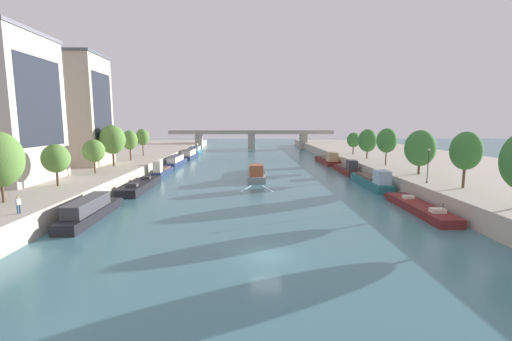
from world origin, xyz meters
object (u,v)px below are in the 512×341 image
object	(u,v)px
tree_left_far	(56,159)
tree_right_second	(466,151)
moored_boat_right_second	(327,160)
moored_boat_left_gap_after	(162,170)
moored_boat_left_far	(141,185)
moored_boat_right_gap_after	(419,207)
tree_left_past_mid	(143,137)
tree_right_third	(368,141)
moored_boat_right_downstream	(372,181)
lamppost_right_bank	(428,164)
moored_boat_right_midway	(347,169)
moored_boat_left_lone	(176,161)
barge_midriver	(256,172)
tree_right_nearest	(420,148)
tree_left_second	(112,140)
moored_boat_left_midway	(90,210)
tree_left_midway	(94,151)
moored_boat_left_second	(196,150)
moored_boat_left_near	(189,154)
tree_left_nearest	(130,140)
tree_right_by_lamp	(354,140)
person_on_quay	(18,204)
bridge_far	(251,137)
tree_right_distant	(387,141)

from	to	relation	value
tree_left_far	tree_right_second	world-z (taller)	tree_right_second
moored_boat_right_second	moored_boat_left_gap_after	bearing A→B (deg)	-154.81
moored_boat_left_far	moored_boat_right_gap_after	bearing A→B (deg)	-21.32
tree_left_past_mid	tree_right_third	bearing A→B (deg)	-8.79
moored_boat_right_downstream	lamppost_right_bank	distance (m)	11.79
moored_boat_right_midway	moored_boat_left_lone	bearing A→B (deg)	159.99
moored_boat_left_far	moored_boat_left_gap_after	bearing A→B (deg)	91.24
moored_boat_left_gap_after	moored_boat_right_midway	bearing A→B (deg)	1.75
barge_midriver	tree_right_nearest	world-z (taller)	tree_right_nearest
moored_boat_right_second	tree_left_second	size ratio (longest dim) A/B	2.10
moored_boat_left_midway	tree_left_midway	size ratio (longest dim) A/B	2.40
barge_midriver	moored_boat_left_second	size ratio (longest dim) A/B	1.37
moored_boat_left_lone	tree_right_third	world-z (taller)	tree_right_third
moored_boat_left_far	moored_boat_left_near	world-z (taller)	moored_boat_left_near
barge_midriver	moored_boat_right_second	world-z (taller)	moored_boat_right_second
barge_midriver	tree_left_midway	xyz separation A→B (m)	(-26.90, -11.44, 5.33)
moored_boat_left_midway	tree_left_second	size ratio (longest dim) A/B	1.71
moored_boat_left_near	tree_right_second	bearing A→B (deg)	-53.63
tree_left_nearest	barge_midriver	bearing A→B (deg)	-16.58
moored_boat_left_second	tree_left_far	distance (m)	74.73
barge_midriver	moored_boat_left_far	size ratio (longest dim) A/B	1.25
moored_boat_right_gap_after	tree_left_midway	world-z (taller)	tree_left_midway
tree_left_far	tree_right_by_lamp	size ratio (longest dim) A/B	0.97
barge_midriver	tree_left_second	size ratio (longest dim) A/B	2.39
moored_boat_left_far	person_on_quay	xyz separation A→B (m)	(-3.67, -24.19, 2.79)
tree_right_nearest	tree_right_third	distance (m)	23.68
tree_left_midway	person_on_quay	world-z (taller)	tree_left_midway
barge_midriver	bridge_far	world-z (taller)	bridge_far
tree_left_past_mid	moored_boat_left_gap_after	bearing A→B (deg)	-61.29
barge_midriver	moored_boat_left_second	xyz separation A→B (m)	(-19.58, 51.64, 0.21)
barge_midriver	moored_boat_right_gap_after	size ratio (longest dim) A/B	1.25
moored_boat_left_second	moored_boat_right_midway	xyz separation A→B (m)	(39.18, -47.28, -0.19)
moored_boat_right_midway	tree_right_nearest	size ratio (longest dim) A/B	1.81
moored_boat_left_midway	tree_left_second	world-z (taller)	tree_left_second
moored_boat_left_near	moored_boat_left_second	distance (m)	15.20
moored_boat_left_near	tree_left_midway	world-z (taller)	tree_left_midway
moored_boat_right_second	tree_left_far	xyz separation A→B (m)	(-46.37, -44.04, 5.15)
moored_boat_left_far	tree_left_far	size ratio (longest dim) A/B	2.72
moored_boat_left_midway	tree_right_distant	xyz separation A→B (m)	(44.98, 28.23, 6.29)
barge_midriver	tree_left_midway	world-z (taller)	tree_left_midway
moored_boat_left_far	tree_right_by_lamp	bearing A→B (deg)	36.35
person_on_quay	moored_boat_left_near	bearing A→B (deg)	87.31
tree_left_nearest	tree_right_second	xyz separation A→B (m)	(53.72, -33.57, 0.32)
tree_right_nearest	tree_right_second	bearing A→B (deg)	-90.86
moored_boat_left_lone	tree_right_nearest	distance (m)	56.46
moored_boat_left_gap_after	moored_boat_left_lone	distance (m)	15.57
moored_boat_left_gap_after	person_on_quay	xyz separation A→B (m)	(-3.34, -39.81, 2.52)
person_on_quay	tree_right_nearest	bearing A→B (deg)	25.32
moored_boat_left_midway	tree_right_third	size ratio (longest dim) A/B	1.98
tree_left_second	tree_right_distant	size ratio (longest dim) A/B	1.09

